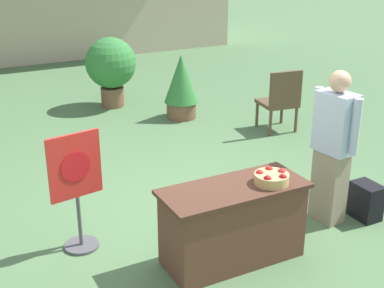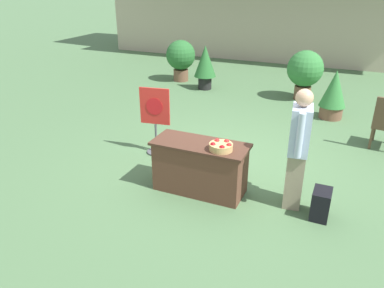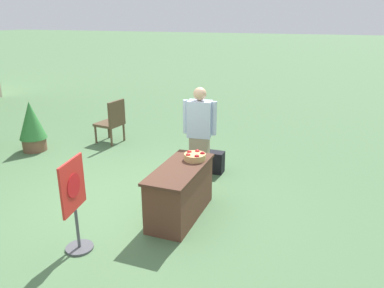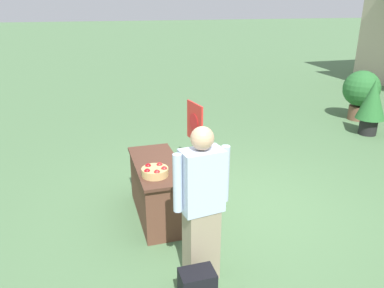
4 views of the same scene
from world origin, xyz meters
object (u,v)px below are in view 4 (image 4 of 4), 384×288
display_table (158,190)px  apple_basket (155,171)px  potted_plant_far_right (372,103)px  poster_board (195,136)px  potted_plant_far_left (361,91)px  person_visitor (202,205)px

display_table → apple_basket: apple_basket is taller
display_table → apple_basket: 0.59m
apple_basket → potted_plant_far_right: 5.89m
display_table → potted_plant_far_right: size_ratio=1.14×
poster_board → potted_plant_far_right: bearing=-179.0°
potted_plant_far_right → poster_board: bearing=-79.7°
apple_basket → potted_plant_far_right: potted_plant_far_right is taller
potted_plant_far_left → display_table: bearing=-62.0°
display_table → potted_plant_far_left: potted_plant_far_left is taller
potted_plant_far_left → potted_plant_far_right: potted_plant_far_right is taller
display_table → potted_plant_far_right: potted_plant_far_right is taller
apple_basket → potted_plant_far_left: size_ratio=0.27×
person_visitor → display_table: bearing=0.0°
poster_board → potted_plant_far_left: bearing=-168.8°
apple_basket → poster_board: 1.92m
person_visitor → poster_board: (-2.63, 0.73, -0.22)m
person_visitor → apple_basket: bearing=8.1°
display_table → apple_basket: size_ratio=4.29×
display_table → potted_plant_far_left: bearing=118.0°
poster_board → potted_plant_far_left: (-1.84, 4.92, 0.08)m
person_visitor → potted_plant_far_left: bearing=-59.2°
person_visitor → poster_board: person_visitor is taller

